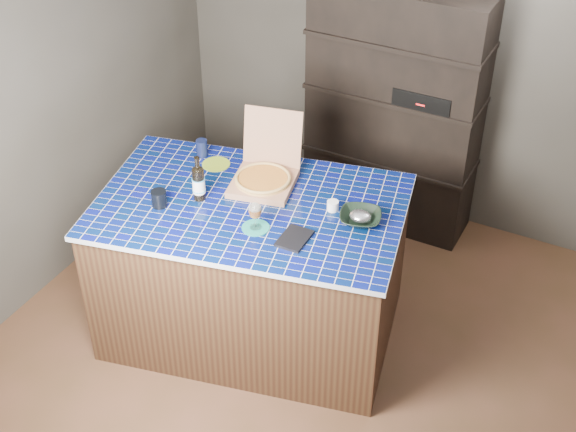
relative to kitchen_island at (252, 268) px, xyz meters
The scene contains 14 objects.
room 0.82m from the kitchen_island, ahead, with size 3.50×3.50×3.50m.
shelving_unit 1.61m from the kitchen_island, 79.11° to the left, with size 1.20×0.41×1.80m.
kitchen_island is the anchor object (origin of this frame).
pizza_box 0.58m from the kitchen_island, 96.94° to the left, with size 0.44×0.50×0.39m.
mead_bottle 0.66m from the kitchen_island, 162.89° to the right, with size 0.08×0.08×0.28m.
teal_trivet 0.54m from the kitchen_island, 52.70° to the right, with size 0.15×0.15×0.01m, color #187D6F.
wine_glass 0.64m from the kitchen_island, 52.70° to the right, with size 0.07×0.07×0.16m.
tumbler 0.74m from the kitchen_island, 150.65° to the right, with size 0.09×0.09×0.10m, color black.
dvd_case 0.64m from the kitchen_island, 25.24° to the right, with size 0.15×0.20×0.02m, color black.
bowl 0.82m from the kitchen_island, 11.92° to the left, with size 0.23×0.23×0.06m, color black.
foil_contents 0.83m from the kitchen_island, 11.92° to the left, with size 0.13×0.11×0.06m, color silver.
white_jar 0.70m from the kitchen_island, 20.60° to the left, with size 0.07×0.07×0.06m, color white.
navy_cup 0.81m from the kitchen_island, 149.00° to the left, with size 0.07×0.07×0.11m, color black.
green_trivet 0.68m from the kitchen_island, 145.80° to the left, with size 0.17×0.17×0.01m, color #8FAE25.
Camera 1 is at (1.63, -3.21, 3.63)m, focal length 50.00 mm.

